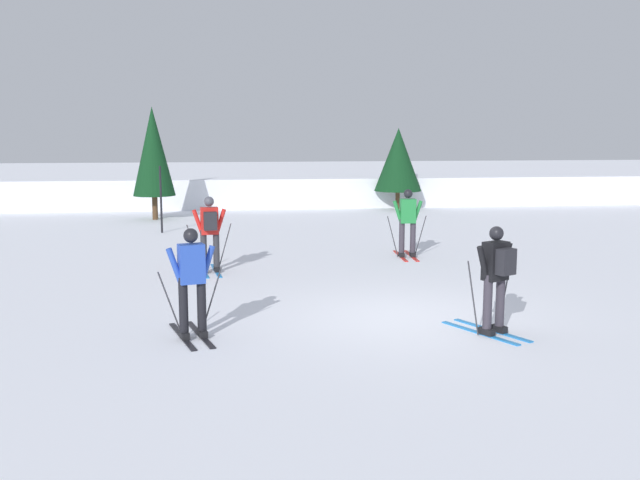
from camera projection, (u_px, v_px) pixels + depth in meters
name	position (u px, v px, depth m)	size (l,w,h in m)	color
ground_plane	(405.00, 318.00, 12.34)	(120.00, 120.00, 0.00)	white
far_snow_ridge	(293.00, 185.00, 33.72)	(80.00, 9.57, 1.21)	white
skier_red	(210.00, 231.00, 16.10)	(1.00, 1.63, 1.71)	#237AC6
skier_black	(496.00, 275.00, 11.21)	(1.06, 1.59, 1.71)	#237AC6
skier_green	(408.00, 221.00, 18.07)	(1.00, 1.61, 1.71)	red
skier_blue	(192.00, 280.00, 11.01)	(0.97, 1.64, 1.71)	black
trail_marker_pole	(161.00, 200.00, 22.37)	(0.06, 0.06, 2.06)	black
conifer_far_left	(153.00, 152.00, 25.44)	(1.48, 1.48, 3.96)	#513823
conifer_far_right	(398.00, 160.00, 28.84)	(1.88, 1.88, 3.23)	#513823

